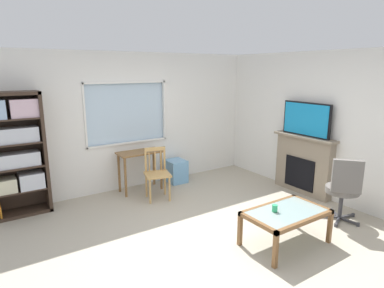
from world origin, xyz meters
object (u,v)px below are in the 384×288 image
Objects in this scene: bookshelf at (13,151)px; coffee_table at (286,216)px; desk_under_window at (140,159)px; fireplace at (303,164)px; office_chair at (344,187)px; sippy_cup at (275,208)px; wooden_chair at (157,173)px; plastic_drawer_unit at (176,171)px; tv at (306,119)px.

bookshelf reaches higher than coffee_table.
fireplace reaches higher than desk_under_window.
desk_under_window is 3.44m from office_chair.
fireplace is (4.48, -1.84, -0.49)m from bookshelf.
desk_under_window is 3.00m from fireplace.
coffee_table is (0.75, -2.81, -0.21)m from desk_under_window.
sippy_cup reaches higher than coffee_table.
coffee_table is 11.91× the size of sippy_cup.
wooden_chair is 0.90× the size of office_chair.
desk_under_window is 2.80m from sippy_cup.
sippy_cup is at bearing -47.12° from bookshelf.
desk_under_window is at bearing 102.61° from sippy_cup.
plastic_drawer_unit is at bearing 3.57° from desk_under_window.
tv is (2.43, -1.73, 0.77)m from desk_under_window.
desk_under_window is 3.08m from tv.
bookshelf is 2.07m from desk_under_window.
office_chair is at bearing -36.76° from bookshelf.
desk_under_window reaches higher than sippy_cup.
wooden_chair is 10.00× the size of sippy_cup.
fireplace is at bearing -47.19° from plastic_drawer_unit.
coffee_table is 0.19m from sippy_cup.
wooden_chair reaches higher than coffee_table.
office_chair is (-0.52, -1.12, 0.02)m from fireplace.
plastic_drawer_unit is 0.42× the size of coffee_table.
wooden_chair reaches higher than sippy_cup.
coffee_table is (-1.68, -1.08, -0.97)m from tv.
sippy_cup is (-0.19, -2.78, 0.28)m from plastic_drawer_unit.
plastic_drawer_unit is at bearing 111.31° from office_chair.
desk_under_window is 1.80× the size of plastic_drawer_unit.
plastic_drawer_unit is at bearing 132.81° from fireplace.
plastic_drawer_unit is 0.47× the size of tv.
office_chair reaches higher than plastic_drawer_unit.
tv reaches higher than office_chair.
sippy_cup is (-1.32, 0.12, -0.05)m from office_chair.
bookshelf is 4.96m from office_chair.
desk_under_window is 9.05× the size of sippy_cup.
bookshelf reaches higher than plastic_drawer_unit.
tv reaches higher than fireplace.
bookshelf is at bearing 157.68° from fireplace.
tv is at bearing -47.51° from plastic_drawer_unit.
fireplace is at bearing -35.23° from desk_under_window.
wooden_chair is 2.98m from office_chair.
tv is (4.46, -1.84, 0.34)m from bookshelf.
bookshelf is 4.86m from fireplace.
coffee_table reaches higher than plastic_drawer_unit.
plastic_drawer_unit is 0.45× the size of office_chair.
office_chair reaches higher than sippy_cup.
tv is 10.64× the size of sippy_cup.
fireplace is 1.23× the size of office_chair.
bookshelf reaches higher than office_chair.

